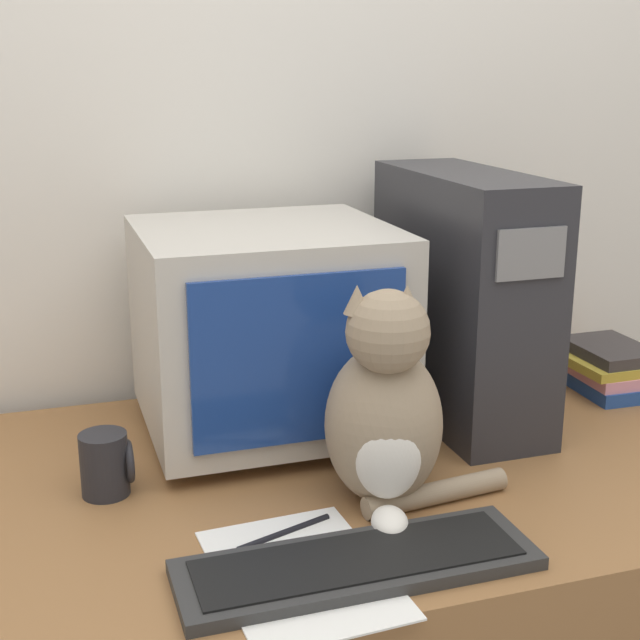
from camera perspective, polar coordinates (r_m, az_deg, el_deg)
wall_back at (r=1.79m, az=-4.97°, el=11.14°), size 7.00×0.05×2.50m
crt_monitor at (r=1.55m, az=-3.43°, el=-0.51°), size 0.43×0.41×0.37m
computer_tower at (r=1.64m, az=9.04°, el=1.52°), size 0.17×0.45×0.45m
keyboard at (r=1.20m, az=2.42°, el=-15.34°), size 0.47×0.15×0.02m
cat at (r=1.31m, az=4.23°, el=-6.00°), size 0.30×0.26×0.34m
book_stack at (r=1.88m, az=17.99°, el=-2.93°), size 0.16×0.20×0.09m
pen at (r=1.28m, az=-2.29°, el=-13.44°), size 0.15×0.06×0.01m
paper_sheet at (r=1.19m, az=-1.21°, el=-15.87°), size 0.23×0.31×0.00m
mug at (r=1.41m, az=-13.49°, el=-8.95°), size 0.08×0.07×0.10m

